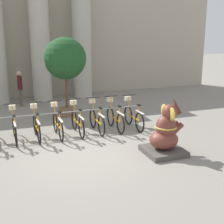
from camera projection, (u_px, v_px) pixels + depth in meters
ground_plane at (83, 155)px, 8.63m from camera, size 60.00×60.00×0.00m
building_facade at (37, 37)px, 15.67m from camera, size 20.00×0.20×6.00m
column_middle at (40, 46)px, 14.86m from camera, size 1.16×1.16×5.16m
column_right at (82, 45)px, 15.54m from camera, size 1.16×1.16×5.16m
bike_rack at (67, 116)px, 10.23m from camera, size 5.27×0.05×0.77m
bicycle_1 at (14, 128)px, 9.65m from camera, size 0.48×1.67×1.11m
bicycle_2 at (37, 126)px, 9.83m from camera, size 0.48×1.67×1.11m
bicycle_3 at (58, 124)px, 10.05m from camera, size 0.48×1.67×1.11m
bicycle_4 at (77, 122)px, 10.32m from camera, size 0.48×1.67×1.11m
bicycle_5 at (97, 120)px, 10.55m from camera, size 0.48×1.67×1.11m
bicycle_6 at (115, 118)px, 10.77m from camera, size 0.48×1.67×1.11m
bicycle_7 at (133, 116)px, 10.94m from camera, size 0.48×1.67×1.11m
elephant_statue at (165, 135)px, 8.62m from camera, size 1.06×1.06×1.65m
person_pedestrian at (20, 85)px, 13.96m from camera, size 0.21×0.47×1.59m
potted_tree at (65, 60)px, 12.08m from camera, size 1.64×1.64×3.11m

